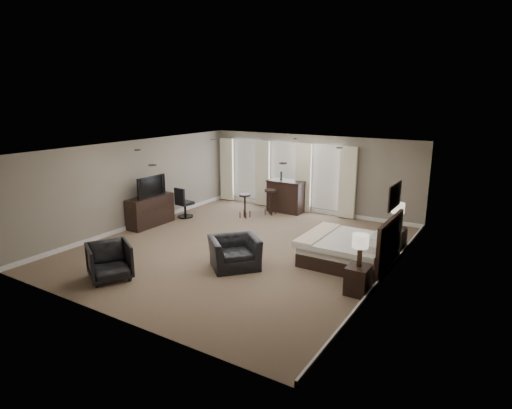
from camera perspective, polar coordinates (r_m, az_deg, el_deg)
The scene contains 16 objects.
room at distance 10.89m, azimuth -2.01°, elevation 0.72°, with size 7.60×8.60×2.64m.
window_bay at distance 14.86m, azimuth 3.62°, elevation 3.99°, with size 5.25×0.20×2.30m.
bed at distance 10.34m, azimuth 11.48°, elevation -4.22°, with size 1.96×1.87×1.25m, color silver.
nightstand_near at distance 8.91m, azimuth 13.45°, elevation -9.73°, with size 0.43×0.53×0.58m, color black.
nightstand_far at distance 11.52m, azimuth 18.11°, elevation -4.41°, with size 0.45×0.55×0.60m, color black.
lamp_near at distance 8.68m, azimuth 13.69°, elevation -5.99°, with size 0.32×0.32×0.66m, color beige.
lamp_far at distance 11.35m, azimuth 18.36°, elevation -1.41°, with size 0.32×0.32×0.65m, color beige.
wall_art at distance 9.73m, azimuth 17.98°, elevation 1.09°, with size 0.04×0.96×0.56m, color slate.
dresser at distance 13.39m, azimuth -13.89°, elevation -0.83°, with size 0.50×1.57×0.91m, color black.
tv at distance 13.27m, azimuth -14.03°, elevation 1.36°, with size 1.09×0.63×0.14m, color black.
armchair_near at distance 9.87m, azimuth -2.90°, elevation -5.73°, with size 1.09×0.71×0.96m, color black.
armchair_far at distance 9.77m, azimuth -18.97°, elevation -6.97°, with size 0.85×0.80×0.88m, color black.
bar_counter at distance 14.57m, azimuth 4.03°, elevation 1.13°, with size 1.25×0.65×1.09m, color black.
bar_stool_left at distance 13.85m, azimuth -1.49°, elevation -0.19°, with size 0.37×0.37×0.78m, color black.
bar_stool_right at distance 14.21m, azimuth 1.93°, elevation 0.33°, with size 0.40×0.40×0.85m, color black.
desk_chair at distance 14.05m, azimuth -9.46°, elevation 0.29°, with size 0.51×0.51×1.00m, color black.
Camera 1 is at (5.90, -8.78, 3.86)m, focal length 30.00 mm.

